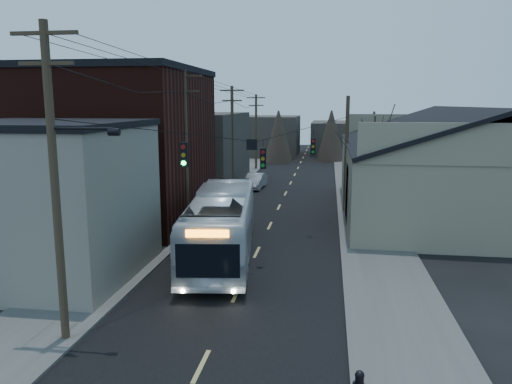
{
  "coord_description": "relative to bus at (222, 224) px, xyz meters",
  "views": [
    {
      "loc": [
        3.71,
        -11.76,
        7.99
      ],
      "look_at": [
        -0.31,
        15.84,
        3.0
      ],
      "focal_mm": 35.0,
      "sensor_mm": 36.0,
      "label": 1
    }
  ],
  "objects": [
    {
      "name": "building_clapboard",
      "position": [
        -7.3,
        -3.93,
        1.74
      ],
      "size": [
        8.0,
        8.0,
        7.0
      ],
      "primitive_type": "cube",
      "color": "slate",
      "rests_on": "ground"
    },
    {
      "name": "building_left_far",
      "position": [
        -7.8,
        23.07,
        1.74
      ],
      "size": [
        9.0,
        14.0,
        7.0
      ],
      "primitive_type": "cube",
      "color": "#37312C",
      "rests_on": "ground"
    },
    {
      "name": "bus",
      "position": [
        0.0,
        0.0,
        0.0
      ],
      "size": [
        4.52,
        12.93,
        3.53
      ],
      "primitive_type": "imported",
      "rotation": [
        0.0,
        0.0,
        3.27
      ],
      "color": "silver",
      "rests_on": "ground"
    },
    {
      "name": "building_far_left",
      "position": [
        -4.3,
        52.07,
        1.24
      ],
      "size": [
        10.0,
        12.0,
        6.0
      ],
      "primitive_type": "cube",
      "color": "#37312C",
      "rests_on": "ground"
    },
    {
      "name": "bare_tree",
      "position": [
        8.2,
        7.07,
        1.84
      ],
      "size": [
        0.4,
        0.4,
        7.2
      ],
      "primitive_type": "cone",
      "color": "black",
      "rests_on": "ground"
    },
    {
      "name": "sidewalk_left",
      "position": [
        -4.8,
        17.07,
        -1.7
      ],
      "size": [
        4.0,
        110.0,
        0.12
      ],
      "primitive_type": "cube",
      "color": "#474744",
      "rests_on": "ground"
    },
    {
      "name": "fire_hydrant",
      "position": [
        6.4,
        -12.03,
        -1.24
      ],
      "size": [
        0.37,
        0.26,
        0.76
      ],
      "rotation": [
        0.0,
        0.0,
        -0.39
      ],
      "color": "black",
      "rests_on": "sidewalk_right"
    },
    {
      "name": "warehouse",
      "position": [
        14.7,
        12.07,
        0.93
      ],
      "size": [
        16.16,
        20.6,
        7.73
      ],
      "color": "gray",
      "rests_on": "ground"
    },
    {
      "name": "sidewalk_right",
      "position": [
        8.2,
        17.07,
        -1.7
      ],
      "size": [
        4.0,
        110.0,
        0.12
      ],
      "primitive_type": "cube",
      "color": "#474744",
      "rests_on": "ground"
    },
    {
      "name": "building_brick",
      "position": [
        -8.3,
        7.07,
        3.24
      ],
      "size": [
        10.0,
        12.0,
        10.0
      ],
      "primitive_type": "cube",
      "color": "black",
      "rests_on": "ground"
    },
    {
      "name": "building_far_right",
      "position": [
        8.7,
        57.07,
        0.74
      ],
      "size": [
        12.0,
        14.0,
        5.0
      ],
      "primitive_type": "cube",
      "color": "#37312C",
      "rests_on": "ground"
    },
    {
      "name": "utility_lines",
      "position": [
        -1.42,
        11.22,
        3.19
      ],
      "size": [
        11.24,
        45.28,
        10.5
      ],
      "color": "#382B1E",
      "rests_on": "ground"
    },
    {
      "name": "road_surface",
      "position": [
        1.7,
        17.07,
        -1.75
      ],
      "size": [
        9.0,
        110.0,
        0.02
      ],
      "primitive_type": "cube",
      "color": "black",
      "rests_on": "ground"
    },
    {
      "name": "parked_car",
      "position": [
        -1.39,
        21.32,
        -1.05
      ],
      "size": [
        1.8,
        4.42,
        1.43
      ],
      "primitive_type": "imported",
      "rotation": [
        0.0,
        0.0,
        -0.07
      ],
      "color": "#929498",
      "rests_on": "ground"
    }
  ]
}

